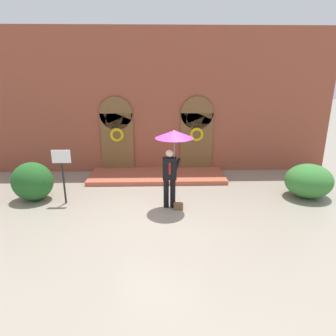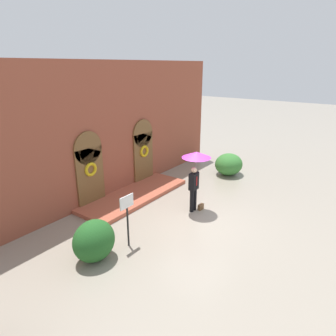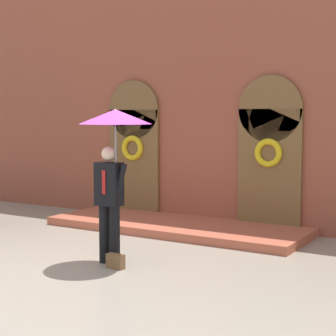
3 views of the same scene
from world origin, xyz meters
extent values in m
plane|color=gray|center=(0.00, 0.00, 0.00)|extent=(80.00, 80.00, 0.00)
cube|color=brown|center=(0.00, 4.20, 2.80)|extent=(14.00, 0.50, 5.60)
cube|color=brown|center=(-1.60, 3.91, 1.20)|extent=(1.30, 0.08, 2.40)
cylinder|color=brown|center=(-1.60, 3.91, 2.40)|extent=(1.30, 0.08, 1.30)
cube|color=brown|center=(1.60, 3.91, 1.20)|extent=(1.30, 0.08, 2.40)
cylinder|color=brown|center=(1.60, 3.91, 2.40)|extent=(1.30, 0.08, 1.30)
torus|color=gold|center=(-1.60, 3.84, 1.55)|extent=(0.56, 0.12, 0.56)
torus|color=gold|center=(1.60, 3.84, 1.55)|extent=(0.56, 0.12, 0.56)
cube|color=#AA523A|center=(0.00, 3.05, 0.08)|extent=(5.20, 1.80, 0.16)
cylinder|color=black|center=(0.29, 0.36, 0.45)|extent=(0.16, 0.16, 0.90)
cylinder|color=black|center=(0.49, 0.36, 0.45)|extent=(0.16, 0.16, 0.90)
cube|color=black|center=(0.39, 0.36, 1.23)|extent=(0.41, 0.25, 0.66)
cube|color=#A51919|center=(0.39, 0.23, 1.27)|extent=(0.06, 0.01, 0.36)
sphere|color=beige|center=(0.39, 0.36, 1.69)|extent=(0.22, 0.22, 0.22)
cylinder|color=black|center=(0.61, 0.36, 1.33)|extent=(0.22, 0.09, 0.46)
cylinder|color=gray|center=(0.53, 0.36, 1.65)|extent=(0.02, 0.02, 0.98)
cone|color=#992893|center=(0.53, 0.36, 2.25)|extent=(1.10, 1.10, 0.22)
cone|color=white|center=(0.53, 0.36, 2.27)|extent=(0.61, 0.60, 0.20)
cube|color=brown|center=(0.65, 0.16, 0.11)|extent=(0.28, 0.13, 0.22)
cylinder|color=black|center=(-2.85, 0.73, 0.65)|extent=(0.06, 0.06, 1.30)
cube|color=white|center=(-2.85, 0.73, 1.52)|extent=(0.56, 0.03, 0.40)
ellipsoid|color=#235B23|center=(-3.94, 1.03, 0.62)|extent=(1.29, 1.08, 1.24)
ellipsoid|color=#387A33|center=(4.96, 1.04, 0.55)|extent=(1.52, 1.37, 1.10)
camera|label=1|loc=(0.11, -8.00, 3.88)|focal=32.00mm
camera|label=2|loc=(-8.68, -5.09, 5.42)|focal=32.00mm
camera|label=3|loc=(5.56, -6.42, 2.26)|focal=60.00mm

